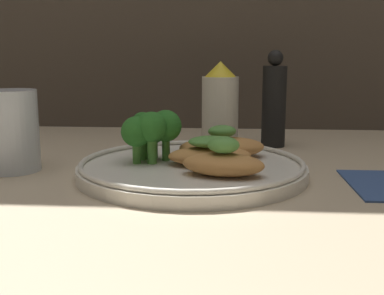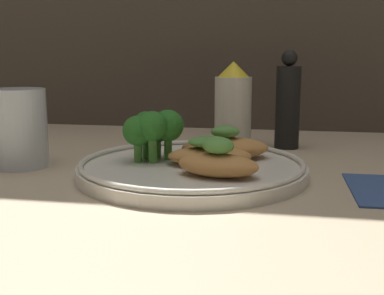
{
  "view_description": "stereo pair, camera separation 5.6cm",
  "coord_description": "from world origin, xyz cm",
  "px_view_note": "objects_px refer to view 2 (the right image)",
  "views": [
    {
      "loc": [
        4.25,
        -54.83,
        13.93
      ],
      "look_at": [
        0.0,
        0.0,
        3.4
      ],
      "focal_mm": 45.0,
      "sensor_mm": 36.0,
      "label": 1
    },
    {
      "loc": [
        9.8,
        -54.12,
        13.93
      ],
      "look_at": [
        0.0,
        0.0,
        3.4
      ],
      "focal_mm": 45.0,
      "sensor_mm": 36.0,
      "label": 2
    }
  ],
  "objects_px": {
    "drinking_glass": "(20,128)",
    "plate": "(192,168)",
    "broccoli_bunch": "(153,129)",
    "pepper_grinder": "(288,104)",
    "sauce_bottle": "(233,106)"
  },
  "relations": [
    {
      "from": "drinking_glass",
      "to": "sauce_bottle",
      "type": "bearing_deg",
      "value": 37.05
    },
    {
      "from": "plate",
      "to": "pepper_grinder",
      "type": "relative_size",
      "value": 1.81
    },
    {
      "from": "broccoli_bunch",
      "to": "sauce_bottle",
      "type": "bearing_deg",
      "value": 66.71
    },
    {
      "from": "broccoli_bunch",
      "to": "drinking_glass",
      "type": "distance_m",
      "value": 0.17
    },
    {
      "from": "broccoli_bunch",
      "to": "pepper_grinder",
      "type": "relative_size",
      "value": 0.47
    },
    {
      "from": "drinking_glass",
      "to": "plate",
      "type": "bearing_deg",
      "value": -2.36
    },
    {
      "from": "pepper_grinder",
      "to": "drinking_glass",
      "type": "bearing_deg",
      "value": -150.44
    },
    {
      "from": "plate",
      "to": "drinking_glass",
      "type": "height_order",
      "value": "drinking_glass"
    },
    {
      "from": "pepper_grinder",
      "to": "drinking_glass",
      "type": "distance_m",
      "value": 0.38
    },
    {
      "from": "sauce_bottle",
      "to": "drinking_glass",
      "type": "bearing_deg",
      "value": -142.95
    },
    {
      "from": "plate",
      "to": "sauce_bottle",
      "type": "height_order",
      "value": "sauce_bottle"
    },
    {
      "from": "broccoli_bunch",
      "to": "pepper_grinder",
      "type": "distance_m",
      "value": 0.25
    },
    {
      "from": "pepper_grinder",
      "to": "plate",
      "type": "bearing_deg",
      "value": -119.34
    },
    {
      "from": "drinking_glass",
      "to": "pepper_grinder",
      "type": "bearing_deg",
      "value": 29.56
    },
    {
      "from": "sauce_bottle",
      "to": "broccoli_bunch",
      "type": "bearing_deg",
      "value": -113.29
    }
  ]
}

